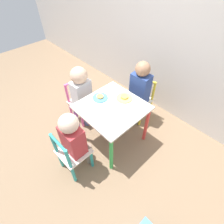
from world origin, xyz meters
The scene contains 10 objects.
ground_plane centered at (0.00, 0.00, 0.00)m, with size 6.00×6.00×0.00m, color #7F664C.
kids_table centered at (0.00, 0.00, 0.42)m, with size 0.57×0.57×0.49m.
chair_pink centered at (-0.51, -0.03, 0.25)m, with size 0.27×0.27×0.51m.
chair_yellow centered at (-0.04, 0.51, 0.25)m, with size 0.28×0.28×0.51m.
chair_teal centered at (0.01, -0.51, 0.25)m, with size 0.26×0.26×0.51m.
child_left centered at (-0.45, -0.02, 0.44)m, with size 0.23×0.21×0.72m.
child_back centered at (-0.03, 0.45, 0.45)m, with size 0.21×0.22×0.76m.
child_front centered at (0.01, -0.44, 0.42)m, with size 0.20×0.22×0.71m.
plate_left centered at (-0.17, 0.00, 0.50)m, with size 0.15×0.15×0.03m.
plate_back centered at (0.00, 0.17, 0.50)m, with size 0.16×0.16×0.03m.
Camera 1 is at (0.86, -0.83, 1.62)m, focal length 28.00 mm.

